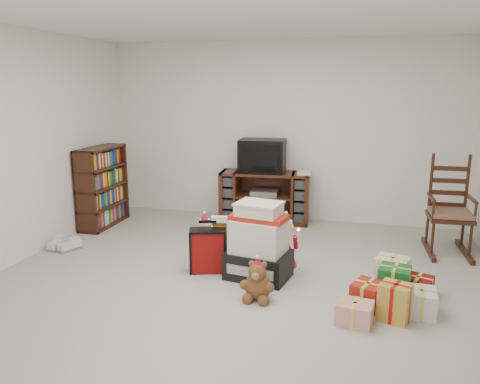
% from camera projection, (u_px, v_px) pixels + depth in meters
% --- Properties ---
extents(room, '(5.01, 5.01, 2.51)m').
position_uv_depth(room, '(238.00, 158.00, 4.23)').
color(room, '#A9A49B').
rests_on(room, ground).
extents(tv_stand, '(1.27, 0.54, 0.71)m').
position_uv_depth(tv_stand, '(265.00, 197.00, 6.60)').
color(tv_stand, '#3F1F12').
rests_on(tv_stand, floor).
extents(bookshelf, '(0.30, 0.89, 1.08)m').
position_uv_depth(bookshelf, '(103.00, 188.00, 6.39)').
color(bookshelf, '#3A180F').
rests_on(bookshelf, floor).
extents(rocking_chair, '(0.50, 0.79, 1.17)m').
position_uv_depth(rocking_chair, '(449.00, 218.00, 5.39)').
color(rocking_chair, '#3A180F').
rests_on(rocking_chair, floor).
extents(gift_pile, '(0.67, 0.54, 0.76)m').
position_uv_depth(gift_pile, '(259.00, 246.00, 4.65)').
color(gift_pile, black).
rests_on(gift_pile, floor).
extents(red_suitcase, '(0.39, 0.28, 0.53)m').
position_uv_depth(red_suitcase, '(208.00, 250.00, 4.82)').
color(red_suitcase, maroon).
rests_on(red_suitcase, floor).
extents(stocking, '(0.29, 0.16, 0.58)m').
position_uv_depth(stocking, '(222.00, 243.00, 4.87)').
color(stocking, '#0B6B0F').
rests_on(stocking, floor).
extents(teddy_bear, '(0.24, 0.22, 0.36)m').
position_uv_depth(teddy_bear, '(258.00, 283.00, 4.20)').
color(teddy_bear, brown).
rests_on(teddy_bear, floor).
extents(santa_figurine, '(0.30, 0.28, 0.61)m').
position_uv_depth(santa_figurine, '(285.00, 248.00, 4.88)').
color(santa_figurine, '#A6111A').
rests_on(santa_figurine, floor).
extents(mrs_claus_figurine, '(0.26, 0.25, 0.54)m').
position_uv_depth(mrs_claus_figurine, '(205.00, 242.00, 5.15)').
color(mrs_claus_figurine, '#A6111A').
rests_on(mrs_claus_figurine, floor).
extents(sneaker_pair, '(0.35, 0.30, 0.10)m').
position_uv_depth(sneaker_pair, '(64.00, 245.00, 5.52)').
color(sneaker_pair, silver).
rests_on(sneaker_pair, floor).
extents(gift_cluster, '(0.73, 1.07, 0.25)m').
position_uv_depth(gift_cluster, '(391.00, 293.00, 4.09)').
color(gift_cluster, '#A71F13').
rests_on(gift_cluster, floor).
extents(crt_television, '(0.64, 0.48, 0.46)m').
position_uv_depth(crt_television, '(262.00, 156.00, 6.49)').
color(crt_television, black).
rests_on(crt_television, tv_stand).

